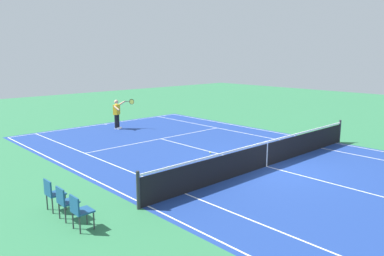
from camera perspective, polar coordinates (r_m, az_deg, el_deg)
name	(u,v)px	position (r m, az deg, el deg)	size (l,w,h in m)	color
ground_plane	(266,166)	(14.40, 11.25, -5.76)	(60.00, 60.00, 0.00)	#2D7247
court_slab	(266,166)	(14.40, 11.25, -5.76)	(24.20, 11.40, 0.00)	navy
court_line_markings	(266,166)	(14.40, 11.25, -5.75)	(23.85, 11.05, 0.01)	white
tennis_net	(267,154)	(14.27, 11.32, -3.87)	(0.10, 11.70, 1.08)	#2D2D33
tennis_player_near	(117,113)	(21.41, -11.31, 2.31)	(0.87, 0.99, 1.70)	black
tennis_ball	(210,153)	(15.95, 2.80, -3.78)	(0.07, 0.07, 0.07)	#CCE01E
spectator_chair_0	(79,210)	(9.47, -16.77, -11.82)	(0.44, 0.44, 0.88)	#38383D
spectator_chair_1	(65,200)	(10.12, -18.75, -10.41)	(0.44, 0.44, 0.88)	#38383D
spectator_chair_2	(53,192)	(10.80, -20.48, -9.16)	(0.44, 0.44, 0.88)	#38383D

